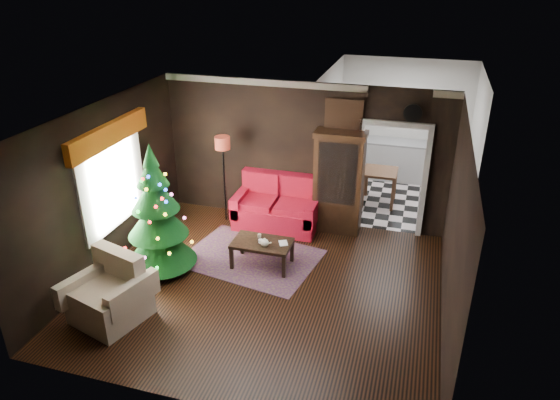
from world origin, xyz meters
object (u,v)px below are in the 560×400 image
(floor_lamp, at_px, (224,182))
(kitchen_table, at_px, (379,187))
(christmas_tree, at_px, (157,214))
(wall_clock, at_px, (413,113))
(loveseat, at_px, (277,203))
(curio_cabinet, at_px, (339,185))
(teapot, at_px, (265,243))
(coffee_table, at_px, (262,253))
(armchair, at_px, (108,292))

(floor_lamp, height_order, kitchen_table, floor_lamp)
(christmas_tree, xyz_separation_m, wall_clock, (3.79, 2.42, 1.33))
(loveseat, relative_size, curio_cabinet, 0.89)
(floor_lamp, distance_m, teapot, 2.07)
(teapot, distance_m, kitchen_table, 3.57)
(christmas_tree, distance_m, kitchen_table, 4.94)
(curio_cabinet, xyz_separation_m, floor_lamp, (-2.22, -0.23, -0.12))
(christmas_tree, xyz_separation_m, kitchen_table, (3.24, 3.67, -0.68))
(coffee_table, bearing_deg, wall_clock, 40.06)
(coffee_table, bearing_deg, teapot, -56.37)
(floor_lamp, height_order, coffee_table, floor_lamp)
(christmas_tree, distance_m, teapot, 1.82)
(floor_lamp, relative_size, teapot, 11.75)
(kitchen_table, bearing_deg, coffee_table, -117.89)
(loveseat, height_order, armchair, loveseat)
(christmas_tree, distance_m, wall_clock, 4.68)
(christmas_tree, bearing_deg, teapot, 14.87)
(armchair, height_order, wall_clock, wall_clock)
(christmas_tree, height_order, kitchen_table, christmas_tree)
(loveseat, xyz_separation_m, coffee_table, (0.17, -1.44, -0.26))
(coffee_table, distance_m, wall_clock, 3.57)
(curio_cabinet, distance_m, wall_clock, 1.88)
(teapot, xyz_separation_m, kitchen_table, (1.55, 3.22, -0.16))
(floor_lamp, xyz_separation_m, coffee_table, (1.24, -1.43, -0.59))
(coffee_table, bearing_deg, curio_cabinet, 59.30)
(armchair, xyz_separation_m, teapot, (1.78, 1.85, 0.08))
(christmas_tree, xyz_separation_m, armchair, (-0.09, -1.40, -0.59))
(teapot, bearing_deg, kitchen_table, 64.36)
(coffee_table, height_order, kitchen_table, kitchen_table)
(christmas_tree, bearing_deg, loveseat, 54.57)
(curio_cabinet, relative_size, wall_clock, 5.94)
(loveseat, xyz_separation_m, christmas_tree, (-1.44, -2.02, 0.55))
(christmas_tree, relative_size, kitchen_table, 3.01)
(loveseat, xyz_separation_m, armchair, (-1.52, -3.41, -0.04))
(teapot, height_order, kitchen_table, kitchen_table)
(wall_clock, bearing_deg, christmas_tree, -147.44)
(wall_clock, height_order, kitchen_table, wall_clock)
(teapot, height_order, wall_clock, wall_clock)
(curio_cabinet, xyz_separation_m, teapot, (-0.90, -1.79, -0.41))
(loveseat, bearing_deg, wall_clock, 9.66)
(armchair, bearing_deg, coffee_table, 66.10)
(curio_cabinet, bearing_deg, wall_clock, 8.53)
(curio_cabinet, distance_m, christmas_tree, 3.42)
(curio_cabinet, bearing_deg, loveseat, -169.17)
(armchair, relative_size, wall_clock, 3.07)
(coffee_table, relative_size, kitchen_table, 1.34)
(curio_cabinet, relative_size, armchair, 1.93)
(loveseat, height_order, curio_cabinet, curio_cabinet)
(loveseat, bearing_deg, floor_lamp, -179.55)
(coffee_table, bearing_deg, floor_lamp, 130.99)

